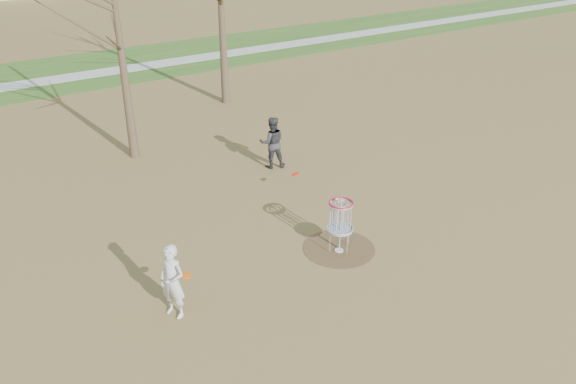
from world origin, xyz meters
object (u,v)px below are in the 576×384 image
object	(u,v)px
player_standing	(172,282)
disc_grounded	(339,250)
player_throwing	(272,142)
disc_golf_basket	(340,217)

from	to	relation	value
player_standing	disc_grounded	xyz separation A→B (m)	(4.33, -0.07, -0.80)
player_throwing	disc_grounded	distance (m)	5.44
player_throwing	disc_golf_basket	distance (m)	5.28
disc_grounded	player_throwing	bearing A→B (deg)	74.37
player_standing	player_throwing	world-z (taller)	player_throwing
player_throwing	disc_golf_basket	bearing A→B (deg)	99.86
disc_golf_basket	player_standing	bearing A→B (deg)	-179.82
player_standing	player_throwing	size ratio (longest dim) A/B	0.97
player_throwing	disc_grounded	xyz separation A→B (m)	(-1.45, -5.18, -0.83)
disc_golf_basket	disc_grounded	bearing A→B (deg)	-128.04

